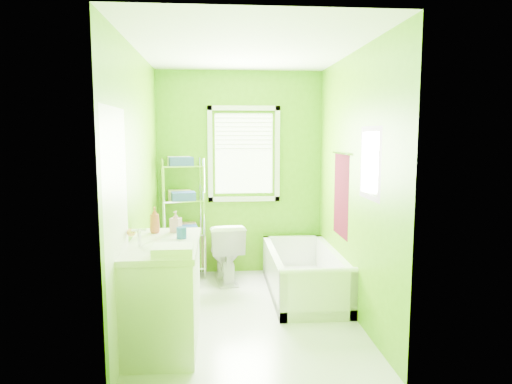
{
  "coord_description": "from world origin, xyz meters",
  "views": [
    {
      "loc": [
        -0.28,
        -4.41,
        1.8
      ],
      "look_at": [
        0.11,
        0.25,
        1.21
      ],
      "focal_mm": 32.0,
      "sensor_mm": 36.0,
      "label": 1
    }
  ],
  "objects": [
    {
      "name": "wire_shelf_unit",
      "position": [
        -0.71,
        1.24,
        0.93
      ],
      "size": [
        0.55,
        0.46,
        1.53
      ],
      "color": "silver",
      "rests_on": "ground"
    },
    {
      "name": "toilet",
      "position": [
        -0.2,
        1.06,
        0.37
      ],
      "size": [
        0.49,
        0.77,
        0.74
      ],
      "primitive_type": "imported",
      "rotation": [
        0.0,
        0.0,
        3.25
      ],
      "color": "white",
      "rests_on": "ground"
    },
    {
      "name": "door",
      "position": [
        -1.04,
        -1.0,
        1.0
      ],
      "size": [
        0.09,
        0.8,
        2.0
      ],
      "color": "white",
      "rests_on": "ground"
    },
    {
      "name": "right_wall_decor",
      "position": [
        1.04,
        -0.02,
        1.32
      ],
      "size": [
        0.04,
        1.48,
        1.17
      ],
      "color": "#470813",
      "rests_on": "ground"
    },
    {
      "name": "room_envelope",
      "position": [
        0.0,
        0.0,
        1.55
      ],
      "size": [
        2.14,
        2.94,
        2.62
      ],
      "color": "#4D9407",
      "rests_on": "ground"
    },
    {
      "name": "vanity",
      "position": [
        -0.76,
        -0.55,
        0.47
      ],
      "size": [
        0.6,
        1.18,
        1.13
      ],
      "color": "white",
      "rests_on": "ground"
    },
    {
      "name": "window",
      "position": [
        0.05,
        1.42,
        1.61
      ],
      "size": [
        0.92,
        0.05,
        1.22
      ],
      "color": "white",
      "rests_on": "ground"
    },
    {
      "name": "bathtub",
      "position": [
        0.67,
        0.49,
        0.17
      ],
      "size": [
        0.76,
        1.63,
        0.53
      ],
      "color": "white",
      "rests_on": "ground"
    },
    {
      "name": "ground",
      "position": [
        0.0,
        0.0,
        0.0
      ],
      "size": [
        2.9,
        2.9,
        0.0
      ],
      "primitive_type": "plane",
      "color": "silver",
      "rests_on": "ground"
    }
  ]
}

